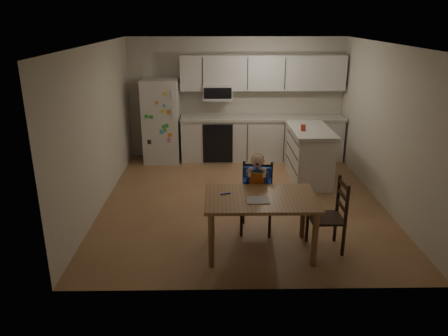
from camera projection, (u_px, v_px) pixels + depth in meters
name	position (u px, v px, depth m)	size (l,w,h in m)	color
room	(241.00, 120.00, 7.28)	(4.52, 5.01, 2.51)	#986541
refrigerator	(161.00, 121.00, 8.96)	(0.72, 0.70, 1.70)	silver
kitchen_run	(261.00, 118.00, 9.07)	(3.37, 0.62, 2.15)	silver
kitchen_island	(309.00, 155.00, 7.95)	(0.70, 1.33, 0.98)	silver
red_cup	(303.00, 128.00, 7.65)	(0.09, 0.09, 0.11)	#BA3721
dining_table	(261.00, 205.00, 5.47)	(1.41, 0.90, 0.75)	brown
napkin	(258.00, 200.00, 5.34)	(0.27, 0.24, 0.01)	silver
toddler_spoon	(225.00, 194.00, 5.53)	(0.02, 0.02, 0.12)	blue
chair_booster	(257.00, 184.00, 6.05)	(0.48, 0.48, 1.14)	black
chair_side	(334.00, 211.00, 5.58)	(0.42, 0.42, 0.95)	black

